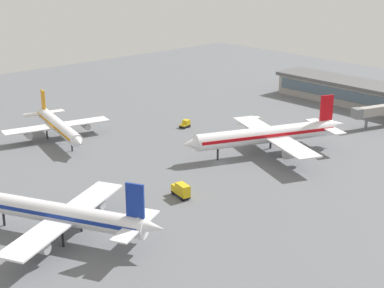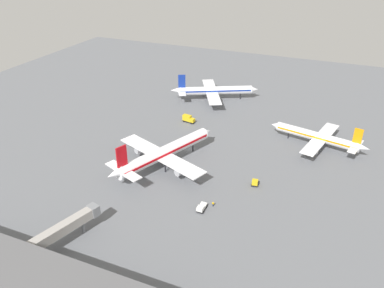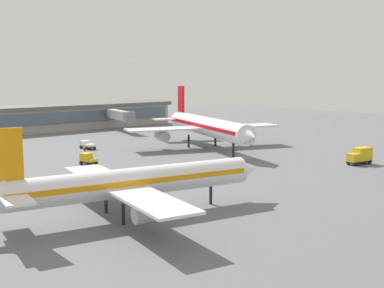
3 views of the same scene
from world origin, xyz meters
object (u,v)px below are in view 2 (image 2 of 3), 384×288
(baggage_tug, at_px, (255,182))
(pushback_tractor, at_px, (202,208))
(ground_crew_worker, at_px, (213,204))
(airplane_distant, at_px, (214,91))
(catering_truck, at_px, (188,119))
(airplane_at_gate, at_px, (164,152))
(airplane_taxiing, at_px, (318,137))

(baggage_tug, height_order, pushback_tractor, baggage_tug)
(pushback_tractor, bearing_deg, ground_crew_worker, 140.68)
(pushback_tractor, xyz_separation_m, ground_crew_worker, (2.56, 3.10, -0.12))
(airplane_distant, relative_size, catering_truck, 6.95)
(airplane_at_gate, height_order, ground_crew_worker, airplane_at_gate)
(baggage_tug, bearing_deg, pushback_tractor, -39.34)
(airplane_taxiing, distance_m, airplane_distant, 61.86)
(catering_truck, bearing_deg, baggage_tug, -31.77)
(airplane_distant, xyz_separation_m, catering_truck, (-1.28, -29.59, -3.17))
(airplane_at_gate, height_order, airplane_taxiing, airplane_at_gate)
(airplane_taxiing, bearing_deg, ground_crew_worker, 77.34)
(airplane_at_gate, bearing_deg, pushback_tractor, -109.00)
(airplane_taxiing, xyz_separation_m, baggage_tug, (-15.47, -35.42, -3.12))
(airplane_distant, xyz_separation_m, pushback_tractor, (26.85, -85.01, -3.89))
(pushback_tractor, bearing_deg, airplane_taxiing, 153.86)
(airplane_taxiing, height_order, baggage_tug, airplane_taxiing)
(airplane_taxiing, relative_size, catering_truck, 6.53)
(airplane_taxiing, relative_size, baggage_tug, 11.12)
(airplane_taxiing, bearing_deg, baggage_tug, 79.14)
(airplane_distant, height_order, ground_crew_worker, airplane_distant)
(airplane_taxiing, bearing_deg, airplane_at_gate, 49.01)
(airplane_at_gate, bearing_deg, catering_truck, 31.49)
(airplane_at_gate, distance_m, airplane_distant, 66.51)
(airplane_at_gate, height_order, catering_truck, airplane_at_gate)
(airplane_taxiing, height_order, airplane_distant, airplane_distant)
(airplane_at_gate, xyz_separation_m, airplane_distant, (-5.08, 66.31, -0.48))
(catering_truck, bearing_deg, airplane_at_gate, -69.35)
(pushback_tractor, bearing_deg, airplane_distant, -162.30)
(catering_truck, distance_m, ground_crew_worker, 60.66)
(airplane_taxiing, bearing_deg, catering_truck, 11.72)
(ground_crew_worker, bearing_deg, catering_truck, 10.03)
(baggage_tug, height_order, catering_truck, catering_truck)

